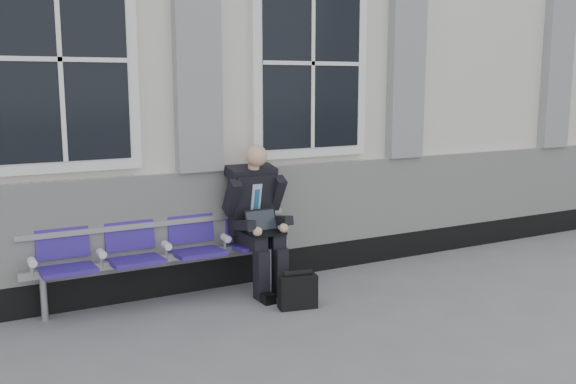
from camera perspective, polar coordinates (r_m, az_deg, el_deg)
ground at (r=5.76m, az=6.26°, el=-11.24°), size 70.00×70.00×0.00m
station_building at (r=8.46m, az=-7.28°, el=10.78°), size 14.40×4.40×4.49m
bench at (r=6.19m, az=-10.95°, el=-4.53°), size 2.60×0.47×0.91m
businessman at (r=6.33m, az=-2.82°, el=-1.87°), size 0.60×0.80×1.46m
briefcase at (r=5.96m, az=0.86°, el=-8.77°), size 0.37×0.21×0.36m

